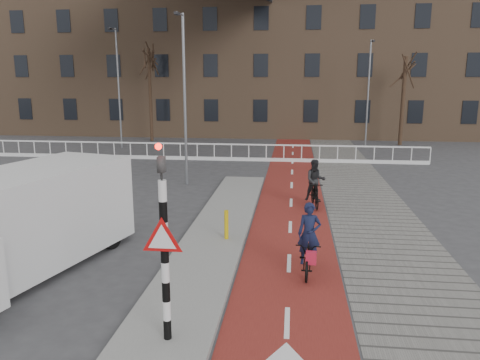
# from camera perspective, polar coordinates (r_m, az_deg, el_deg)

# --- Properties ---
(ground) EXTENTS (120.00, 120.00, 0.00)m
(ground) POSITION_cam_1_polar(r_m,az_deg,el_deg) (10.53, -2.58, -13.88)
(ground) COLOR #38383A
(ground) RESTS_ON ground
(bike_lane) EXTENTS (2.50, 60.00, 0.01)m
(bike_lane) POSITION_cam_1_polar(r_m,az_deg,el_deg) (19.87, 6.30, -1.28)
(bike_lane) COLOR maroon
(bike_lane) RESTS_ON ground
(sidewalk) EXTENTS (3.00, 60.00, 0.01)m
(sidewalk) POSITION_cam_1_polar(r_m,az_deg,el_deg) (20.06, 14.32, -1.46)
(sidewalk) COLOR slate
(sidewalk) RESTS_ON ground
(curb_island) EXTENTS (1.80, 16.00, 0.12)m
(curb_island) POSITION_cam_1_polar(r_m,az_deg,el_deg) (14.27, -2.81, -6.46)
(curb_island) COLOR gray
(curb_island) RESTS_ON ground
(traffic_signal) EXTENTS (0.80, 0.80, 3.68)m
(traffic_signal) POSITION_cam_1_polar(r_m,az_deg,el_deg) (8.06, -9.27, -7.09)
(traffic_signal) COLOR black
(traffic_signal) RESTS_ON curb_island
(bollard) EXTENTS (0.12, 0.12, 0.84)m
(bollard) POSITION_cam_1_polar(r_m,az_deg,el_deg) (13.45, -1.67, -5.46)
(bollard) COLOR gold
(bollard) RESTS_ON curb_island
(cyclist_near) EXTENTS (0.69, 1.69, 1.75)m
(cyclist_near) POSITION_cam_1_polar(r_m,az_deg,el_deg) (11.50, 8.38, -8.45)
(cyclist_near) COLOR black
(cyclist_near) RESTS_ON bike_lane
(cyclist_far) EXTENTS (0.80, 1.66, 1.77)m
(cyclist_far) POSITION_cam_1_polar(r_m,az_deg,el_deg) (17.28, 9.14, -0.91)
(cyclist_far) COLOR black
(cyclist_far) RESTS_ON bike_lane
(van) EXTENTS (3.67, 6.14, 2.47)m
(van) POSITION_cam_1_polar(r_m,az_deg,el_deg) (12.55, -24.73, -4.31)
(van) COLOR silver
(van) RESTS_ON ground
(railing) EXTENTS (28.00, 0.10, 0.99)m
(railing) POSITION_cam_1_polar(r_m,az_deg,el_deg) (27.47, -7.28, 3.11)
(railing) COLOR silver
(railing) RESTS_ON ground
(townhouse_row) EXTENTS (46.00, 10.00, 15.90)m
(townhouse_row) POSITION_cam_1_polar(r_m,az_deg,el_deg) (41.69, 0.34, 16.65)
(townhouse_row) COLOR #7F6047
(townhouse_row) RESTS_ON ground
(tree_mid) EXTENTS (0.24, 0.24, 6.78)m
(tree_mid) POSITION_cam_1_polar(r_m,az_deg,el_deg) (35.92, -10.88, 10.08)
(tree_mid) COLOR black
(tree_mid) RESTS_ON ground
(tree_right) EXTENTS (0.27, 0.27, 6.13)m
(tree_right) POSITION_cam_1_polar(r_m,az_deg,el_deg) (35.01, 19.24, 9.03)
(tree_right) COLOR black
(tree_right) RESTS_ON ground
(streetlight_near) EXTENTS (0.12, 0.12, 7.29)m
(streetlight_near) POSITION_cam_1_polar(r_m,az_deg,el_deg) (20.53, -6.74, 9.42)
(streetlight_near) COLOR slate
(streetlight_near) RESTS_ON ground
(streetlight_left) EXTENTS (0.12, 0.12, 7.83)m
(streetlight_left) POSITION_cam_1_polar(r_m,az_deg,el_deg) (32.58, -14.55, 10.62)
(streetlight_left) COLOR slate
(streetlight_left) RESTS_ON ground
(streetlight_right) EXTENTS (0.12, 0.12, 7.12)m
(streetlight_right) POSITION_cam_1_polar(r_m,az_deg,el_deg) (33.06, 15.34, 9.98)
(streetlight_right) COLOR slate
(streetlight_right) RESTS_ON ground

